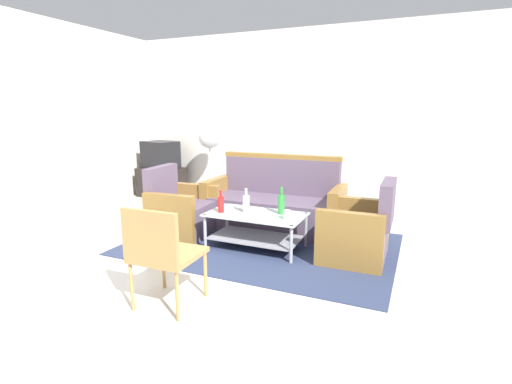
{
  "coord_description": "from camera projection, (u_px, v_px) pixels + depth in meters",
  "views": [
    {
      "loc": [
        1.69,
        -3.0,
        1.55
      ],
      "look_at": [
        0.0,
        0.81,
        0.65
      ],
      "focal_mm": 26.7,
      "sensor_mm": 36.0,
      "label": 1
    }
  ],
  "objects": [
    {
      "name": "cup",
      "position": [
        287.0,
        215.0,
        4.04
      ],
      "size": [
        0.08,
        0.08,
        0.1
      ],
      "primitive_type": "cylinder",
      "color": "silver",
      "rests_on": "coffee_table"
    },
    {
      "name": "rug",
      "position": [
        262.0,
        244.0,
        4.48
      ],
      "size": [
        3.0,
        2.05,
        0.01
      ],
      "primitive_type": "cube",
      "color": "#2D3856",
      "rests_on": "ground"
    },
    {
      "name": "armchair_right",
      "position": [
        358.0,
        233.0,
        4.0
      ],
      "size": [
        0.71,
        0.77,
        0.85
      ],
      "rotation": [
        0.0,
        0.0,
        1.59
      ],
      "color": "#5B4C60",
      "rests_on": "rug"
    },
    {
      "name": "television",
      "position": [
        161.0,
        155.0,
        6.84
      ],
      "size": [
        0.69,
        0.57,
        0.48
      ],
      "rotation": [
        0.0,
        0.0,
        2.89
      ],
      "color": "black",
      "rests_on": "tv_stand"
    },
    {
      "name": "wicker_chair",
      "position": [
        161.0,
        250.0,
        2.94
      ],
      "size": [
        0.5,
        0.5,
        0.84
      ],
      "rotation": [
        0.0,
        0.0,
        0.03
      ],
      "color": "#AD844C",
      "rests_on": "ground"
    },
    {
      "name": "bottle_red",
      "position": [
        221.0,
        204.0,
        4.31
      ],
      "size": [
        0.07,
        0.07,
        0.26
      ],
      "color": "red",
      "rests_on": "coffee_table"
    },
    {
      "name": "couch",
      "position": [
        274.0,
        206.0,
        5.01
      ],
      "size": [
        1.81,
        0.77,
        0.96
      ],
      "rotation": [
        0.0,
        0.0,
        3.16
      ],
      "color": "#5B4C60",
      "rests_on": "rug"
    },
    {
      "name": "ground_plane",
      "position": [
        222.0,
        274.0,
        3.68
      ],
      "size": [
        14.0,
        14.0,
        0.0
      ],
      "primitive_type": "plane",
      "color": "beige"
    },
    {
      "name": "bottle_green",
      "position": [
        281.0,
        204.0,
        4.24
      ],
      "size": [
        0.08,
        0.08,
        0.31
      ],
      "color": "#2D8C38",
      "rests_on": "coffee_table"
    },
    {
      "name": "wall_back",
      "position": [
        312.0,
        119.0,
        6.12
      ],
      "size": [
        6.52,
        0.12,
        2.8
      ],
      "color": "silver",
      "rests_on": "ground"
    },
    {
      "name": "coffee_table",
      "position": [
        256.0,
        226.0,
        4.3
      ],
      "size": [
        1.1,
        0.6,
        0.4
      ],
      "color": "silver",
      "rests_on": "rug"
    },
    {
      "name": "armchair_left",
      "position": [
        181.0,
        212.0,
        4.8
      ],
      "size": [
        0.74,
        0.8,
        0.85
      ],
      "rotation": [
        0.0,
        0.0,
        -1.5
      ],
      "color": "#5B4C60",
      "rests_on": "rug"
    },
    {
      "name": "bottle_clear",
      "position": [
        246.0,
        203.0,
        4.31
      ],
      "size": [
        0.08,
        0.08,
        0.28
      ],
      "color": "silver",
      "rests_on": "coffee_table"
    },
    {
      "name": "pedestal_fan",
      "position": [
        209.0,
        142.0,
        6.44
      ],
      "size": [
        0.36,
        0.36,
        1.27
      ],
      "color": "#2D2D33",
      "rests_on": "ground"
    },
    {
      "name": "tv_stand",
      "position": [
        162.0,
        182.0,
        6.95
      ],
      "size": [
        0.8,
        0.5,
        0.52
      ],
      "primitive_type": "cube",
      "color": "black",
      "rests_on": "ground"
    }
  ]
}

